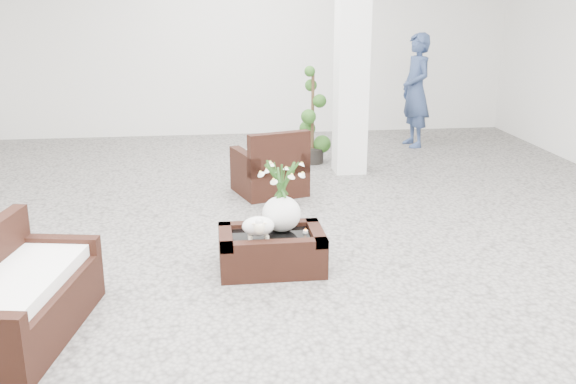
{
  "coord_description": "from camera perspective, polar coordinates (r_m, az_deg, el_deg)",
  "views": [
    {
      "loc": [
        -0.7,
        -5.59,
        2.29
      ],
      "look_at": [
        0.0,
        -0.1,
        0.62
      ],
      "focal_mm": 40.59,
      "sensor_mm": 36.0,
      "label": 1
    }
  ],
  "objects": [
    {
      "name": "sheep_figurine",
      "position": [
        5.48,
        -2.62,
        -3.18
      ],
      "size": [
        0.28,
        0.23,
        0.21
      ],
      "primitive_type": "ellipsoid",
      "color": "white",
      "rests_on": "coffee_table"
    },
    {
      "name": "coffee_table",
      "position": [
        5.68,
        -1.46,
        -5.27
      ],
      "size": [
        0.9,
        0.6,
        0.31
      ],
      "primitive_type": "cube",
      "color": "black",
      "rests_on": "ground"
    },
    {
      "name": "planter_narcissus",
      "position": [
        5.6,
        -0.58,
        0.44
      ],
      "size": [
        0.44,
        0.44,
        0.8
      ],
      "primitive_type": null,
      "color": "white",
      "rests_on": "coffee_table"
    },
    {
      "name": "armchair",
      "position": [
        7.79,
        -1.66,
        2.75
      ],
      "size": [
        0.93,
        0.91,
        0.8
      ],
      "primitive_type": "cube",
      "rotation": [
        0.0,
        0.0,
        3.44
      ],
      "color": "black",
      "rests_on": "ground"
    },
    {
      "name": "loveseat",
      "position": [
        4.88,
        -22.42,
        -7.72
      ],
      "size": [
        0.92,
        1.49,
        0.74
      ],
      "primitive_type": "cube",
      "rotation": [
        0.0,
        0.0,
        1.38
      ],
      "color": "black",
      "rests_on": "ground"
    },
    {
      "name": "ground",
      "position": [
        6.08,
        -0.12,
        -5.33
      ],
      "size": [
        11.0,
        11.0,
        0.0
      ],
      "primitive_type": "plane",
      "color": "gray",
      "rests_on": "ground"
    },
    {
      "name": "shopper",
      "position": [
        10.42,
        11.14,
        8.72
      ],
      "size": [
        0.49,
        0.69,
        1.76
      ],
      "primitive_type": "imported",
      "rotation": [
        0.0,
        0.0,
        -1.45
      ],
      "color": "navy",
      "rests_on": "ground"
    },
    {
      "name": "column",
      "position": [
        8.61,
        5.65,
        13.14
      ],
      "size": [
        0.4,
        0.4,
        3.5
      ],
      "primitive_type": "cube",
      "color": "white",
      "rests_on": "ground"
    },
    {
      "name": "tealight",
      "position": [
        5.67,
        1.53,
        -3.45
      ],
      "size": [
        0.04,
        0.04,
        0.03
      ],
      "primitive_type": "cylinder",
      "color": "white",
      "rests_on": "coffee_table"
    },
    {
      "name": "topiary",
      "position": [
        9.18,
        2.16,
        6.66
      ],
      "size": [
        0.36,
        0.36,
        1.34
      ],
      "primitive_type": null,
      "color": "#234917",
      "rests_on": "ground"
    }
  ]
}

